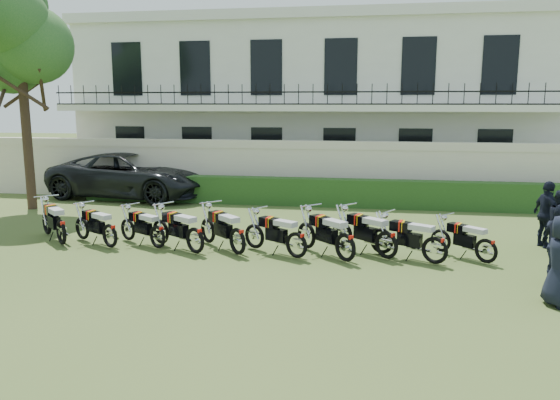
{
  "coord_description": "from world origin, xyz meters",
  "views": [
    {
      "loc": [
        2.77,
        -12.27,
        3.7
      ],
      "look_at": [
        0.39,
        2.01,
        1.11
      ],
      "focal_mm": 35.0,
      "sensor_mm": 36.0,
      "label": 1
    }
  ],
  "objects_px": {
    "motorcycle_9": "(487,245)",
    "officer_5": "(547,214)",
    "tree_west_near": "(20,36)",
    "motorcycle_7": "(387,238)",
    "motorcycle_6": "(346,240)",
    "officer_2": "(559,246)",
    "motorcycle_0": "(61,226)",
    "motorcycle_8": "(435,244)",
    "motorcycle_1": "(110,230)",
    "motorcycle_5": "(297,239)",
    "motorcycle_3": "(195,234)",
    "suv": "(131,175)",
    "motorcycle_2": "(157,231)",
    "motorcycle_4": "(237,235)"
  },
  "relations": [
    {
      "from": "motorcycle_7",
      "to": "motorcycle_8",
      "type": "distance_m",
      "value": 1.11
    },
    {
      "from": "tree_west_near",
      "to": "motorcycle_3",
      "type": "xyz_separation_m",
      "value": [
        7.52,
        -4.74,
        -5.37
      ]
    },
    {
      "from": "motorcycle_3",
      "to": "officer_2",
      "type": "relative_size",
      "value": 1.05
    },
    {
      "from": "motorcycle_2",
      "to": "motorcycle_5",
      "type": "bearing_deg",
      "value": -64.14
    },
    {
      "from": "motorcycle_9",
      "to": "officer_5",
      "type": "xyz_separation_m",
      "value": [
        1.81,
        1.83,
        0.41
      ]
    },
    {
      "from": "tree_west_near",
      "to": "motorcycle_8",
      "type": "xyz_separation_m",
      "value": [
        13.25,
        -4.68,
        -5.38
      ]
    },
    {
      "from": "motorcycle_3",
      "to": "motorcycle_6",
      "type": "distance_m",
      "value": 3.69
    },
    {
      "from": "motorcycle_9",
      "to": "suv",
      "type": "xyz_separation_m",
      "value": [
        -11.97,
        7.16,
        0.43
      ]
    },
    {
      "from": "motorcycle_1",
      "to": "motorcycle_5",
      "type": "height_order",
      "value": "motorcycle_5"
    },
    {
      "from": "motorcycle_3",
      "to": "motorcycle_9",
      "type": "distance_m",
      "value": 6.92
    },
    {
      "from": "tree_west_near",
      "to": "officer_2",
      "type": "bearing_deg",
      "value": -20.66
    },
    {
      "from": "motorcycle_1",
      "to": "officer_5",
      "type": "distance_m",
      "value": 11.24
    },
    {
      "from": "motorcycle_2",
      "to": "officer_5",
      "type": "xyz_separation_m",
      "value": [
        9.83,
        1.84,
        0.39
      ]
    },
    {
      "from": "motorcycle_4",
      "to": "motorcycle_0",
      "type": "bearing_deg",
      "value": 131.2
    },
    {
      "from": "motorcycle_6",
      "to": "motorcycle_9",
      "type": "bearing_deg",
      "value": -37.66
    },
    {
      "from": "motorcycle_0",
      "to": "officer_5",
      "type": "relative_size",
      "value": 0.91
    },
    {
      "from": "motorcycle_3",
      "to": "officer_2",
      "type": "bearing_deg",
      "value": -65.59
    },
    {
      "from": "motorcycle_9",
      "to": "suv",
      "type": "distance_m",
      "value": 13.95
    },
    {
      "from": "motorcycle_0",
      "to": "motorcycle_4",
      "type": "distance_m",
      "value": 4.78
    },
    {
      "from": "suv",
      "to": "motorcycle_6",
      "type": "bearing_deg",
      "value": -123.46
    },
    {
      "from": "motorcycle_3",
      "to": "motorcycle_5",
      "type": "distance_m",
      "value": 2.52
    },
    {
      "from": "motorcycle_5",
      "to": "officer_2",
      "type": "bearing_deg",
      "value": -71.08
    },
    {
      "from": "motorcycle_0",
      "to": "motorcycle_9",
      "type": "distance_m",
      "value": 10.64
    },
    {
      "from": "motorcycle_0",
      "to": "motorcycle_2",
      "type": "xyz_separation_m",
      "value": [
        2.62,
        0.08,
        -0.05
      ]
    },
    {
      "from": "motorcycle_1",
      "to": "officer_5",
      "type": "bearing_deg",
      "value": -49.11
    },
    {
      "from": "motorcycle_1",
      "to": "motorcycle_7",
      "type": "relative_size",
      "value": 1.03
    },
    {
      "from": "officer_2",
      "to": "officer_5",
      "type": "distance_m",
      "value": 3.34
    },
    {
      "from": "motorcycle_0",
      "to": "motorcycle_9",
      "type": "height_order",
      "value": "motorcycle_0"
    },
    {
      "from": "tree_west_near",
      "to": "motorcycle_7",
      "type": "xyz_separation_m",
      "value": [
        12.16,
        -4.44,
        -5.36
      ]
    },
    {
      "from": "motorcycle_2",
      "to": "motorcycle_4",
      "type": "height_order",
      "value": "motorcycle_4"
    },
    {
      "from": "motorcycle_9",
      "to": "motorcycle_3",
      "type": "bearing_deg",
      "value": 134.8
    },
    {
      "from": "motorcycle_6",
      "to": "motorcycle_7",
      "type": "height_order",
      "value": "motorcycle_6"
    },
    {
      "from": "motorcycle_3",
      "to": "motorcycle_8",
      "type": "relative_size",
      "value": 1.0
    },
    {
      "from": "motorcycle_9",
      "to": "motorcycle_6",
      "type": "bearing_deg",
      "value": 139.65
    },
    {
      "from": "motorcycle_4",
      "to": "motorcycle_9",
      "type": "bearing_deg",
      "value": -44.2
    },
    {
      "from": "motorcycle_2",
      "to": "motorcycle_6",
      "type": "height_order",
      "value": "motorcycle_6"
    },
    {
      "from": "motorcycle_2",
      "to": "officer_5",
      "type": "distance_m",
      "value": 10.01
    },
    {
      "from": "motorcycle_5",
      "to": "motorcycle_8",
      "type": "height_order",
      "value": "motorcycle_8"
    },
    {
      "from": "motorcycle_1",
      "to": "motorcycle_8",
      "type": "relative_size",
      "value": 0.96
    },
    {
      "from": "motorcycle_1",
      "to": "motorcycle_5",
      "type": "distance_m",
      "value": 4.86
    },
    {
      "from": "tree_west_near",
      "to": "officer_5",
      "type": "relative_size",
      "value": 4.56
    },
    {
      "from": "motorcycle_1",
      "to": "motorcycle_3",
      "type": "bearing_deg",
      "value": -63.54
    },
    {
      "from": "motorcycle_1",
      "to": "tree_west_near",
      "type": "bearing_deg",
      "value": 79.38
    },
    {
      "from": "motorcycle_1",
      "to": "motorcycle_6",
      "type": "bearing_deg",
      "value": -61.91
    },
    {
      "from": "officer_5",
      "to": "motorcycle_6",
      "type": "bearing_deg",
      "value": 97.27
    },
    {
      "from": "motorcycle_8",
      "to": "motorcycle_0",
      "type": "bearing_deg",
      "value": 118.58
    },
    {
      "from": "suv",
      "to": "officer_5",
      "type": "bearing_deg",
      "value": -103.64
    },
    {
      "from": "motorcycle_0",
      "to": "motorcycle_8",
      "type": "height_order",
      "value": "motorcycle_0"
    },
    {
      "from": "suv",
      "to": "tree_west_near",
      "type": "bearing_deg",
      "value": 145.48
    },
    {
      "from": "motorcycle_0",
      "to": "motorcycle_5",
      "type": "relative_size",
      "value": 0.89
    }
  ]
}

